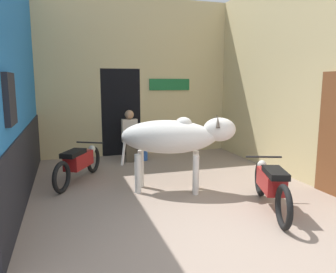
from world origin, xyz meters
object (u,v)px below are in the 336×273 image
at_px(cow, 175,137).
at_px(shopkeeper_seated, 130,134).
at_px(motorcycle_near, 271,184).
at_px(motorcycle_far, 79,162).
at_px(plastic_stool, 144,151).

relative_size(cow, shopkeeper_seated, 1.62).
height_order(cow, motorcycle_near, cow).
distance_m(motorcycle_near, shopkeeper_seated, 4.05).
relative_size(cow, motorcycle_near, 1.12).
bearing_deg(cow, motorcycle_near, -49.70).
relative_size(motorcycle_near, motorcycle_far, 1.05).
bearing_deg(cow, plastic_stool, 89.70).
distance_m(shopkeeper_seated, plastic_stool, 0.55).
relative_size(motorcycle_far, plastic_stool, 4.14).
relative_size(cow, plastic_stool, 4.86).
relative_size(cow, motorcycle_far, 1.17).
distance_m(motorcycle_near, motorcycle_far, 3.59).
bearing_deg(shopkeeper_seated, motorcycle_far, -132.01).
bearing_deg(motorcycle_near, shopkeeper_seated, 110.49).
xyz_separation_m(cow, motorcycle_far, (-1.60, 1.07, -0.58)).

